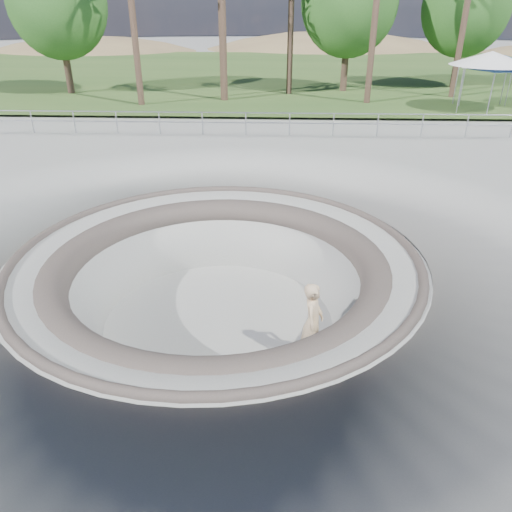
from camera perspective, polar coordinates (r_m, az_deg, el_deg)
name	(u,v)px	position (r m, az deg, el deg)	size (l,w,h in m)	color
ground	(217,256)	(12.55, -4.53, -0.03)	(180.00, 180.00, 0.00)	#9E9E99
skate_bowl	(219,317)	(13.48, -4.25, -6.96)	(14.00, 14.00, 4.10)	#9E9E99
grass_strip	(262,72)	(45.43, 0.67, 20.24)	(180.00, 36.00, 0.12)	#2E4F1F
distant_hills	(296,108)	(69.46, 4.56, 16.55)	(103.20, 45.00, 28.60)	brown
safety_railing	(246,123)	(23.66, -1.17, 14.92)	(25.00, 0.06, 1.03)	#96989E
skateboard	(310,357)	(12.16, 6.24, -11.40)	(0.84, 0.26, 0.09)	brown
skater	(313,322)	(11.56, 6.50, -7.48)	(0.72, 0.47, 1.98)	#D1B087
canopy_white	(491,59)	(31.32, 25.30, 19.73)	(5.86, 5.86, 3.04)	#96989E
canopy_blue	(503,62)	(31.59, 26.42, 19.23)	(5.45, 5.45, 2.84)	#96989E
bushy_tree_left	(57,3)	(36.26, -21.78, 25.24)	(6.01, 5.46, 8.67)	brown
bushy_tree_mid	(350,2)	(35.54, 10.65, 26.60)	(6.07, 5.52, 8.75)	brown
bushy_tree_right	(466,8)	(39.17, 22.90, 24.69)	(5.72, 5.20, 8.26)	brown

